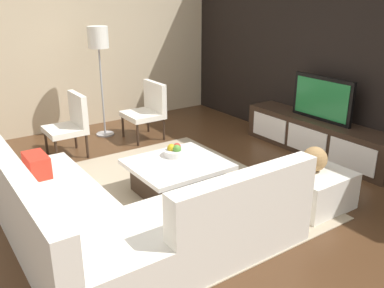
# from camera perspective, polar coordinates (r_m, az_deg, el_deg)

# --- Properties ---
(ground_plane) EXTENTS (14.00, 14.00, 0.00)m
(ground_plane) POSITION_cam_1_polar(r_m,az_deg,el_deg) (4.68, -2.39, -7.47)
(ground_plane) COLOR #4C301C
(feature_wall_back) EXTENTS (6.40, 0.12, 2.80)m
(feature_wall_back) POSITION_cam_1_polar(r_m,az_deg,el_deg) (6.08, 19.86, 11.73)
(feature_wall_back) COLOR black
(feature_wall_back) RESTS_ON ground
(side_wall_left) EXTENTS (0.12, 5.20, 2.80)m
(side_wall_left) POSITION_cam_1_polar(r_m,az_deg,el_deg) (7.17, -15.41, 13.32)
(side_wall_left) COLOR beige
(side_wall_left) RESTS_ON ground
(area_rug) EXTENTS (3.04, 2.52, 0.01)m
(area_rug) POSITION_cam_1_polar(r_m,az_deg,el_deg) (4.76, -3.05, -6.95)
(area_rug) COLOR tan
(area_rug) RESTS_ON ground
(media_console) EXTENTS (2.35, 0.50, 0.50)m
(media_console) POSITION_cam_1_polar(r_m,az_deg,el_deg) (6.10, 16.91, 0.92)
(media_console) COLOR #332319
(media_console) RESTS_ON ground
(television) EXTENTS (0.96, 0.06, 0.61)m
(television) POSITION_cam_1_polar(r_m,az_deg,el_deg) (5.95, 17.45, 5.95)
(television) COLOR black
(television) RESTS_ON media_console
(sectional_couch) EXTENTS (2.41, 2.30, 0.83)m
(sectional_couch) POSITION_cam_1_polar(r_m,az_deg,el_deg) (3.78, -9.88, -10.05)
(sectional_couch) COLOR white
(sectional_couch) RESTS_ON ground
(coffee_table) EXTENTS (0.92, 1.02, 0.38)m
(coffee_table) POSITION_cam_1_polar(r_m,az_deg,el_deg) (4.72, -2.06, -4.52)
(coffee_table) COLOR #332319
(coffee_table) RESTS_ON ground
(accent_chair_near) EXTENTS (0.53, 0.51, 0.87)m
(accent_chair_near) POSITION_cam_1_polar(r_m,az_deg,el_deg) (5.97, -16.31, 3.01)
(accent_chair_near) COLOR #332319
(accent_chair_near) RESTS_ON ground
(floor_lamp) EXTENTS (0.31, 0.31, 1.70)m
(floor_lamp) POSITION_cam_1_polar(r_m,az_deg,el_deg) (6.54, -12.72, 13.14)
(floor_lamp) COLOR #A5A5AA
(floor_lamp) RESTS_ON ground
(ottoman) EXTENTS (0.70, 0.70, 0.40)m
(ottoman) POSITION_cam_1_polar(r_m,az_deg,el_deg) (4.65, 16.09, -5.77)
(ottoman) COLOR white
(ottoman) RESTS_ON ground
(fruit_bowl) EXTENTS (0.28, 0.28, 0.14)m
(fruit_bowl) POSITION_cam_1_polar(r_m,az_deg,el_deg) (4.82, -2.29, -0.98)
(fruit_bowl) COLOR silver
(fruit_bowl) RESTS_ON coffee_table
(accent_chair_far) EXTENTS (0.58, 0.54, 0.87)m
(accent_chair_far) POSITION_cam_1_polar(r_m,az_deg,el_deg) (6.49, -6.07, 5.04)
(accent_chair_far) COLOR #332319
(accent_chair_far) RESTS_ON ground
(decorative_ball) EXTENTS (0.26, 0.26, 0.26)m
(decorative_ball) POSITION_cam_1_polar(r_m,az_deg,el_deg) (4.52, 16.49, -1.99)
(decorative_ball) COLOR #AD8451
(decorative_ball) RESTS_ON ottoman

